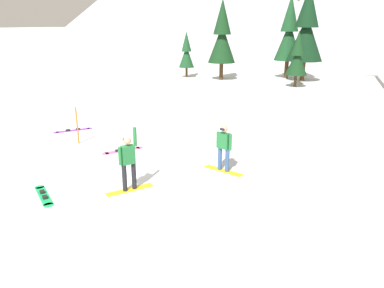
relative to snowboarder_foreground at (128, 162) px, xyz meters
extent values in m
plane|color=white|center=(-1.12, 0.29, -0.97)|extent=(800.00, 800.00, 0.00)
cube|color=yellow|center=(0.00, 0.00, -0.96)|extent=(1.08, 1.47, 0.02)
cylinder|color=black|center=(-0.09, -0.14, -0.51)|extent=(0.15, 0.15, 0.88)
cylinder|color=black|center=(0.09, 0.13, -0.51)|extent=(0.15, 0.15, 0.88)
cube|color=#237238|center=(0.00, 0.00, 0.23)|extent=(0.42, 0.47, 0.59)
cylinder|color=#237238|center=(-0.14, -0.22, 0.24)|extent=(0.11, 0.11, 0.58)
cylinder|color=#237238|center=(0.14, 0.22, 0.78)|extent=(0.11, 0.11, 0.60)
sphere|color=tan|center=(0.00, 0.00, 0.69)|extent=(0.24, 0.24, 0.24)
cube|color=black|center=(-0.12, 0.08, 0.70)|extent=(0.13, 0.16, 0.08)
cube|color=yellow|center=(2.12, 2.82, -0.96)|extent=(1.58, 0.62, 0.02)
cylinder|color=#335184|center=(2.28, 2.79, -0.53)|extent=(0.15, 0.15, 0.85)
cylinder|color=#335184|center=(1.97, 2.86, -0.53)|extent=(0.15, 0.15, 0.85)
cube|color=#237238|center=(2.12, 2.82, 0.18)|extent=(0.44, 0.32, 0.56)
cylinder|color=#237238|center=(2.37, 2.76, 0.17)|extent=(0.11, 0.11, 0.58)
cylinder|color=#237238|center=(1.87, 2.88, 0.17)|extent=(0.11, 0.11, 0.58)
sphere|color=tan|center=(2.12, 2.82, 0.62)|extent=(0.24, 0.24, 0.24)
cube|color=black|center=(2.09, 2.69, 0.63)|extent=(0.17, 0.08, 0.08)
cube|color=#993FD8|center=(-6.56, 4.60, -0.96)|extent=(1.18, 1.46, 0.02)
cylinder|color=#993FD8|center=(-7.04, 3.95, -0.96)|extent=(0.37, 0.37, 0.02)
cylinder|color=#993FD8|center=(-6.07, 5.25, -0.96)|extent=(0.37, 0.37, 0.02)
cube|color=black|center=(-6.70, 4.40, -0.91)|extent=(0.23, 0.24, 0.07)
cube|color=black|center=(-6.41, 4.79, -0.91)|extent=(0.23, 0.24, 0.07)
cube|color=pink|center=(-2.48, 3.10, -0.96)|extent=(1.06, 1.41, 0.02)
cylinder|color=pink|center=(-2.07, 3.72, -0.96)|extent=(0.40, 0.40, 0.02)
cylinder|color=pink|center=(-2.90, 2.47, -0.96)|extent=(0.40, 0.40, 0.02)
cube|color=black|center=(-2.36, 3.29, -0.91)|extent=(0.23, 0.24, 0.07)
cube|color=black|center=(-2.61, 2.91, -0.91)|extent=(0.23, 0.24, 0.07)
cube|color=#19B259|center=(-2.16, -1.52, -0.96)|extent=(1.38, 1.05, 0.02)
cylinder|color=#19B259|center=(-2.77, -1.11, -0.96)|extent=(0.40, 0.40, 0.02)
cylinder|color=#19B259|center=(-1.55, -1.92, -0.96)|extent=(0.40, 0.40, 0.02)
cube|color=black|center=(-2.35, -1.39, -0.91)|extent=(0.24, 0.23, 0.07)
cube|color=black|center=(-1.98, -1.64, -0.91)|extent=(0.24, 0.23, 0.07)
cylinder|color=orange|center=(-4.85, 3.10, -0.15)|extent=(0.06, 0.06, 1.65)
cylinder|color=#472D19|center=(0.83, 23.03, -0.47)|extent=(0.23, 0.23, 1.01)
cone|color=#143819|center=(0.83, 23.03, 1.11)|extent=(1.77, 1.77, 2.14)
cone|color=#143819|center=(0.83, 23.03, 2.61)|extent=(1.15, 1.15, 1.97)
cylinder|color=#472D19|center=(0.77, 26.63, -0.05)|extent=(0.42, 0.42, 1.84)
cone|color=black|center=(0.77, 26.63, 2.83)|extent=(3.20, 3.20, 3.92)
cone|color=black|center=(0.77, 26.63, 5.57)|extent=(2.08, 2.08, 3.59)
cylinder|color=#472D19|center=(-10.04, 24.45, -0.49)|extent=(0.22, 0.22, 0.97)
cone|color=#194723|center=(-10.04, 24.45, 1.02)|extent=(1.49, 1.49, 2.06)
cone|color=#194723|center=(-10.04, 24.45, 2.46)|extent=(0.97, 0.97, 1.89)
cylinder|color=#472D19|center=(-6.31, 24.28, -0.17)|extent=(0.36, 0.36, 1.60)
cone|color=#143819|center=(-6.31, 24.28, 2.33)|extent=(2.53, 2.53, 3.40)
cone|color=#143819|center=(-6.31, 24.28, 4.71)|extent=(1.65, 1.65, 3.12)
cylinder|color=#472D19|center=(-1.05, 28.25, -0.13)|extent=(0.38, 0.38, 1.69)
cone|color=#194723|center=(-1.05, 28.25, 2.52)|extent=(2.56, 2.56, 3.60)
cone|color=#194723|center=(-1.05, 28.25, 5.03)|extent=(1.67, 1.67, 3.30)
camera|label=1|loc=(6.52, -9.03, 4.13)|focal=34.97mm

